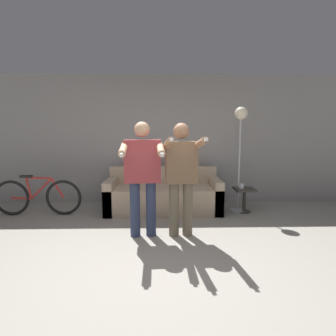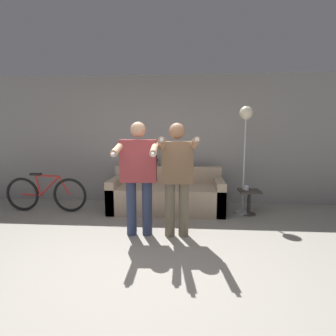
# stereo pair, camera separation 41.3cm
# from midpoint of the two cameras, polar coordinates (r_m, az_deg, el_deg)

# --- Properties ---
(ground_plane) EXTENTS (16.00, 16.00, 0.00)m
(ground_plane) POSITION_cam_midpoint_polar(r_m,az_deg,el_deg) (3.03, -1.67, -21.03)
(ground_plane) COLOR gray
(wall_back) EXTENTS (10.00, 0.05, 2.60)m
(wall_back) POSITION_cam_midpoint_polar(r_m,az_deg,el_deg) (5.44, 1.35, 6.16)
(wall_back) COLOR gray
(wall_back) RESTS_ON ground_plane
(couch) EXTENTS (2.07, 0.85, 0.79)m
(couch) POSITION_cam_midpoint_polar(r_m,az_deg,el_deg) (4.91, 2.13, -6.10)
(couch) COLOR tan
(couch) RESTS_ON ground_plane
(person_left) EXTENTS (0.59, 0.70, 1.60)m
(person_left) POSITION_cam_midpoint_polar(r_m,az_deg,el_deg) (3.62, -3.20, -0.62)
(person_left) COLOR #2D3856
(person_left) RESTS_ON ground_plane
(person_right) EXTENTS (0.55, 0.70, 1.58)m
(person_right) POSITION_cam_midpoint_polar(r_m,az_deg,el_deg) (3.59, 5.26, -0.89)
(person_right) COLOR #6B604C
(person_right) RESTS_ON ground_plane
(cat) EXTENTS (0.52, 0.13, 0.18)m
(cat) POSITION_cam_midpoint_polar(r_m,az_deg,el_deg) (5.15, -2.14, 1.28)
(cat) COLOR #3D3833
(cat) RESTS_ON couch
(floor_lamp) EXTENTS (0.27, 0.27, 1.90)m
(floor_lamp) POSITION_cam_midpoint_polar(r_m,az_deg,el_deg) (4.84, 18.91, 8.05)
(floor_lamp) COLOR #B2B2B7
(floor_lamp) RESTS_ON ground_plane
(side_table) EXTENTS (0.36, 0.36, 0.44)m
(side_table) POSITION_cam_midpoint_polar(r_m,az_deg,el_deg) (4.94, 19.58, -6.11)
(side_table) COLOR #38332D
(side_table) RESTS_ON ground_plane
(cup) EXTENTS (0.09, 0.09, 0.08)m
(cup) POSITION_cam_midpoint_polar(r_m,az_deg,el_deg) (4.91, 19.00, -4.09)
(cup) COLOR silver
(cup) RESTS_ON side_table
(bicycle) EXTENTS (1.54, 0.07, 0.71)m
(bicycle) POSITION_cam_midpoint_polar(r_m,az_deg,el_deg) (5.26, -23.04, -5.21)
(bicycle) COLOR black
(bicycle) RESTS_ON ground_plane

